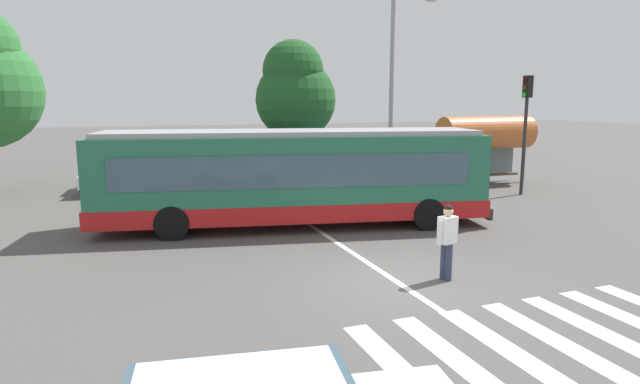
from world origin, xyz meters
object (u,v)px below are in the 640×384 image
Objects in this scene: parked_car_blue at (326,163)px; traffic_light_far_corner at (526,116)px; parked_car_black at (223,167)px; twin_arm_street_lamp at (392,68)px; parked_car_charcoal at (280,164)px; parked_car_silver at (169,171)px; parked_car_white at (108,173)px; bus_stop_shelter at (486,134)px; parked_car_champagne at (378,161)px; background_tree_right at (295,91)px; city_transit_bus at (293,177)px; pedestrian_crossing_street at (447,238)px.

parked_car_blue is 0.92× the size of traffic_light_far_corner.
twin_arm_street_lamp reaches higher than parked_car_black.
parked_car_silver is at bearing -175.23° from parked_car_charcoal.
bus_stop_shelter reaches higher than parked_car_white.
parked_car_champagne is 5.93m from background_tree_right.
parked_car_charcoal is (8.18, 0.46, 0.00)m from parked_car_white.
city_transit_bus is 2.70× the size of parked_car_charcoal.
city_transit_bus is at bearing -168.92° from traffic_light_far_corner.
parked_car_blue is at bearing 2.67° from parked_car_silver.
background_tree_right is (9.71, 2.70, 3.71)m from parked_car_white.
background_tree_right is at bearing 15.53° from parked_car_white.
pedestrian_crossing_street reaches higher than parked_car_blue.
traffic_light_far_corner is at bearing -24.05° from parked_car_white.
parked_car_white and parked_car_black have the same top height.
background_tree_right is at bearing 27.28° from parked_car_black.
parked_car_charcoal is 0.52× the size of twin_arm_street_lamp.
parked_car_charcoal is 4.60m from background_tree_right.
twin_arm_street_lamp is (4.31, -3.68, 4.68)m from parked_car_charcoal.
pedestrian_crossing_street is at bearing -111.45° from parked_car_champagne.
background_tree_right reaches higher than parked_car_champagne.
parked_car_silver is (-3.04, 9.55, -0.82)m from city_transit_bus.
pedestrian_crossing_street is 0.37× the size of parked_car_champagne.
background_tree_right reaches higher than pedestrian_crossing_street.
parked_car_white is at bearing 115.12° from pedestrian_crossing_street.
parked_car_silver is 1.00× the size of parked_car_charcoal.
parked_car_champagne is at bearing 72.51° from twin_arm_street_lamp.
parked_car_white is at bearing -175.70° from parked_car_black.
bus_stop_shelter is at bearing -17.70° from parked_car_silver.
parked_car_white and parked_car_blue have the same top height.
city_transit_bus is 11.10m from parked_car_blue.
background_tree_right reaches higher than parked_car_black.
background_tree_right is at bearing 124.28° from traffic_light_far_corner.
parked_car_silver is at bearing -177.33° from parked_car_blue.
parked_car_champagne is (2.92, -0.28, 0.00)m from parked_car_blue.
parked_car_champagne is at bearing -3.96° from parked_car_charcoal.
parked_car_blue is at bearing 63.61° from city_transit_bus.
parked_car_charcoal is 0.64× the size of background_tree_right.
background_tree_right is at bearing 111.18° from parked_car_blue.
parked_car_charcoal is (2.93, 0.07, 0.00)m from parked_car_black.
parked_car_white is 8.19m from parked_car_charcoal.
bus_stop_shelter is at bearing -22.99° from parked_car_black.
parked_car_blue is at bearing 141.88° from bus_stop_shelter.
bus_stop_shelter is at bearing -38.12° from parked_car_blue.
background_tree_right reaches higher than parked_car_charcoal.
pedestrian_crossing_street is at bearing -82.56° from parked_car_black.
parked_car_blue is at bearing 78.46° from pedestrian_crossing_street.
city_transit_bus is 10.05m from twin_arm_street_lamp.
traffic_light_far_corner is at bearing -27.98° from parked_car_silver.
city_transit_bus is at bearing -108.17° from background_tree_right.
background_tree_right reaches higher than traffic_light_far_corner.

